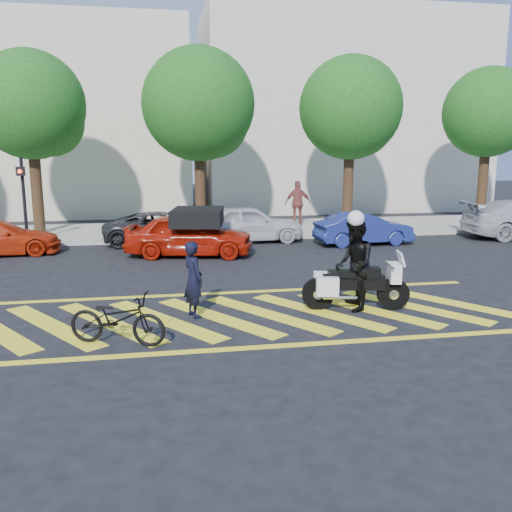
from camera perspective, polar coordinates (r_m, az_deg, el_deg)
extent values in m
plane|color=black|center=(11.53, -1.10, -6.29)|extent=(90.00, 90.00, 0.00)
cube|color=#9E998E|center=(23.18, -5.81, 2.70)|extent=(60.00, 5.00, 0.15)
cube|color=yellow|center=(11.60, -20.63, -6.89)|extent=(2.43, 3.21, 0.01)
cube|color=yellow|center=(11.45, -15.18, -6.80)|extent=(2.43, 3.21, 0.01)
cube|color=yellow|center=(11.40, -9.63, -6.64)|extent=(2.43, 3.21, 0.01)
cube|color=yellow|center=(11.45, -4.09, -6.41)|extent=(2.43, 3.21, 0.01)
cube|color=yellow|center=(11.61, 1.35, -6.14)|extent=(2.43, 3.21, 0.01)
cube|color=yellow|center=(11.87, 6.58, -5.82)|extent=(2.43, 3.21, 0.01)
cube|color=yellow|center=(12.23, 11.55, -5.48)|extent=(2.43, 3.21, 0.01)
cube|color=yellow|center=(12.67, 16.20, -5.11)|extent=(2.43, 3.21, 0.01)
cube|color=yellow|center=(13.19, 20.50, -4.75)|extent=(2.43, 3.21, 0.01)
cube|color=yellow|center=(9.76, 0.69, -9.56)|extent=(12.00, 0.20, 0.01)
cube|color=yellow|center=(13.33, -2.40, -3.86)|extent=(12.00, 0.20, 0.01)
cube|color=beige|center=(32.51, -21.89, 13.09)|extent=(16.00, 8.00, 10.00)
cube|color=beige|center=(33.68, 8.68, 14.50)|extent=(16.00, 8.00, 11.00)
cylinder|color=black|center=(23.40, -22.09, 6.77)|extent=(0.44, 0.44, 4.00)
sphere|color=#1E4F15|center=(23.42, -22.67, 14.48)|extent=(4.20, 4.20, 4.20)
sphere|color=#1E4F15|center=(23.56, -20.94, 13.04)|extent=(2.73, 2.73, 2.73)
cylinder|color=black|center=(22.98, -5.90, 7.46)|extent=(0.44, 0.44, 4.00)
sphere|color=#1E4F15|center=(23.00, -6.07, 15.60)|extent=(4.60, 4.60, 4.60)
sphere|color=#1E4F15|center=(23.31, -4.58, 13.87)|extent=(2.99, 2.99, 2.99)
cylinder|color=black|center=(24.34, 9.67, 7.56)|extent=(0.44, 0.44, 4.00)
sphere|color=#1E4F15|center=(24.36, 9.93, 15.12)|extent=(4.40, 4.40, 4.40)
sphere|color=#1E4F15|center=(24.81, 10.97, 13.48)|extent=(2.86, 2.86, 2.86)
cylinder|color=black|center=(27.24, 22.76, 7.23)|extent=(0.44, 0.44, 4.00)
sphere|color=#1E4F15|center=(27.25, 23.26, 13.73)|extent=(4.00, 4.00, 4.00)
sphere|color=#1E4F15|center=(27.80, 23.88, 12.38)|extent=(2.60, 2.60, 2.60)
cylinder|color=black|center=(21.29, -23.20, 5.25)|extent=(0.12, 0.12, 3.20)
cube|color=black|center=(21.03, -23.55, 8.18)|extent=(0.28, 0.18, 0.32)
sphere|color=#FF260C|center=(20.93, -23.61, 8.16)|extent=(0.14, 0.14, 0.14)
imported|color=black|center=(11.34, -6.61, -2.45)|extent=(0.58, 0.69, 1.61)
imported|color=black|center=(10.06, -14.40, -6.43)|extent=(1.92, 1.24, 0.95)
cylinder|color=black|center=(11.96, 6.53, -3.98)|extent=(0.71, 0.27, 0.70)
cylinder|color=silver|center=(11.96, 6.53, -3.98)|extent=(0.24, 0.20, 0.21)
cylinder|color=black|center=(12.25, 14.24, -3.89)|extent=(0.71, 0.27, 0.70)
cylinder|color=silver|center=(12.25, 14.24, -3.89)|extent=(0.24, 0.20, 0.21)
cube|color=black|center=(12.00, 10.23, -2.72)|extent=(1.35, 0.51, 0.32)
cube|color=black|center=(12.02, 11.75, -1.73)|extent=(0.53, 0.40, 0.23)
cube|color=black|center=(11.92, 9.00, -1.84)|extent=(0.64, 0.46, 0.13)
cube|color=silver|center=(12.14, 14.34, -1.72)|extent=(0.31, 0.48, 0.42)
cube|color=silver|center=(12.19, 7.20, -2.58)|extent=(0.50, 0.27, 0.40)
cube|color=silver|center=(11.66, 7.53, -3.22)|extent=(0.50, 0.27, 0.40)
imported|color=black|center=(11.91, 10.30, -0.90)|extent=(0.93, 1.10, 2.01)
imported|color=#AA1707|center=(17.90, -7.05, 2.23)|extent=(4.39, 2.39, 1.41)
imported|color=black|center=(20.27, -9.69, 2.89)|extent=(4.50, 2.44, 1.20)
imported|color=silver|center=(20.52, -0.80, 3.43)|extent=(4.15, 1.77, 1.40)
imported|color=navy|center=(20.35, 11.26, 2.84)|extent=(3.66, 1.50, 1.18)
imported|color=brown|center=(24.05, 4.43, 5.58)|extent=(1.18, 0.56, 1.97)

